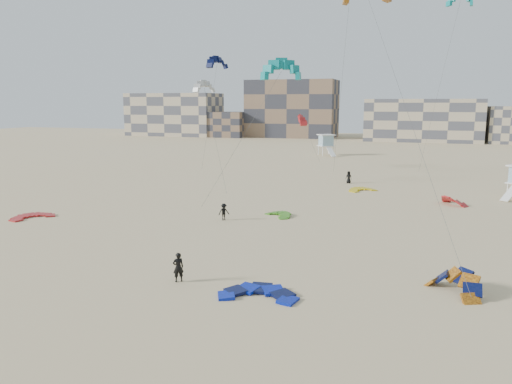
% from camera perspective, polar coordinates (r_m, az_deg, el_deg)
% --- Properties ---
extents(ground, '(320.00, 320.00, 0.00)m').
position_cam_1_polar(ground, '(27.88, -4.10, -13.31)').
color(ground, tan).
rests_on(ground, ground).
extents(kite_ground_blue, '(4.65, 4.84, 0.90)m').
position_cam_1_polar(kite_ground_blue, '(29.60, 0.25, -11.84)').
color(kite_ground_blue, '#0E18CB').
rests_on(kite_ground_blue, ground).
extents(kite_ground_orange, '(5.01, 5.01, 3.54)m').
position_cam_1_polar(kite_ground_orange, '(32.35, 21.71, -10.64)').
color(kite_ground_orange, orange).
rests_on(kite_ground_orange, ground).
extents(kite_ground_red, '(5.28, 5.21, 0.64)m').
position_cam_1_polar(kite_ground_red, '(53.41, -24.19, -2.70)').
color(kite_ground_red, red).
rests_on(kite_ground_red, ground).
extents(kite_ground_green, '(4.12, 4.14, 1.09)m').
position_cam_1_polar(kite_ground_green, '(49.50, 2.62, -2.76)').
color(kite_ground_green, '#438F23').
rests_on(kite_ground_green, ground).
extents(kite_ground_red_far, '(4.46, 4.42, 2.84)m').
position_cam_1_polar(kite_ground_red_far, '(59.03, 21.59, -1.35)').
color(kite_ground_red_far, red).
rests_on(kite_ground_red_far, ground).
extents(kite_ground_yellow, '(4.94, 4.97, 0.94)m').
position_cam_1_polar(kite_ground_yellow, '(64.92, 12.02, 0.14)').
color(kite_ground_yellow, '#D0B107').
rests_on(kite_ground_yellow, ground).
extents(kitesurfer_main, '(0.82, 0.79, 1.89)m').
position_cam_1_polar(kitesurfer_main, '(31.92, -8.88, -8.49)').
color(kitesurfer_main, black).
rests_on(kitesurfer_main, ground).
extents(kitesurfer_c, '(1.18, 1.13, 1.61)m').
position_cam_1_polar(kitesurfer_c, '(47.71, -3.70, -2.28)').
color(kitesurfer_c, black).
rests_on(kitesurfer_c, ground).
extents(kitesurfer_e, '(0.91, 0.67, 1.69)m').
position_cam_1_polar(kitesurfer_e, '(70.46, 10.55, 1.67)').
color(kitesurfer_e, black).
rests_on(kitesurfer_e, ground).
extents(kite_fly_teal_a, '(9.87, 4.52, 13.99)m').
position_cam_1_polar(kite_fly_teal_a, '(47.17, 2.92, 13.58)').
color(kite_fly_teal_a, '#067988').
rests_on(kite_fly_teal_a, ground).
extents(kite_fly_grey, '(9.57, 13.14, 13.17)m').
position_cam_1_polar(kite_fly_grey, '(68.03, -5.93, 11.77)').
color(kite_fly_grey, white).
rests_on(kite_fly_grey, ground).
extents(kite_fly_navy, '(4.81, 4.76, 17.20)m').
position_cam_1_polar(kite_fly_navy, '(76.72, -4.47, 14.42)').
color(kite_fly_navy, '#0C103E').
rests_on(kite_fly_navy, ground).
extents(kite_fly_teal_b, '(6.17, 3.84, 24.91)m').
position_cam_1_polar(kite_fly_teal_b, '(78.78, 22.32, 19.58)').
color(kite_fly_teal_b, '#067988').
rests_on(kite_fly_teal_b, ground).
extents(kite_fly_red, '(4.91, 4.30, 8.66)m').
position_cam_1_polar(kite_fly_red, '(84.82, 5.35, 8.08)').
color(kite_fly_red, red).
rests_on(kite_fly_red, ground).
extents(lifeguard_tower_far, '(4.30, 6.61, 4.39)m').
position_cam_1_polar(lifeguard_tower_far, '(107.16, 7.99, 5.35)').
color(lifeguard_tower_far, white).
rests_on(lifeguard_tower_far, ground).
extents(condo_west_a, '(30.00, 15.00, 14.00)m').
position_cam_1_polar(condo_west_a, '(173.15, -9.29, 8.74)').
color(condo_west_a, '#BFAD8C').
rests_on(condo_west_a, ground).
extents(condo_west_b, '(28.00, 14.00, 18.00)m').
position_cam_1_polar(condo_west_b, '(162.56, 4.15, 9.46)').
color(condo_west_b, brown).
rests_on(condo_west_b, ground).
extents(condo_mid, '(32.00, 16.00, 12.00)m').
position_cam_1_polar(condo_mid, '(153.68, 18.51, 7.80)').
color(condo_mid, '#BFAD8C').
rests_on(condo_mid, ground).
extents(condo_fill_left, '(12.00, 10.00, 8.00)m').
position_cam_1_polar(condo_fill_left, '(163.13, -3.29, 7.72)').
color(condo_fill_left, brown).
rests_on(condo_fill_left, ground).
extents(condo_fill_right, '(10.00, 10.00, 10.00)m').
position_cam_1_polar(condo_fill_right, '(153.32, 26.78, 6.86)').
color(condo_fill_right, '#BFAD8C').
rests_on(condo_fill_right, ground).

